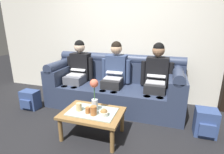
{
  "coord_description": "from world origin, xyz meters",
  "views": [
    {
      "loc": [
        0.92,
        -1.86,
        1.52
      ],
      "look_at": [
        0.04,
        0.89,
        0.65
      ],
      "focal_mm": 28.29,
      "sensor_mm": 36.0,
      "label": 1
    }
  ],
  "objects_px": {
    "backpack_right": "(206,123)",
    "cup_near_right": "(79,107)",
    "person_right": "(156,76)",
    "snack_bowl": "(104,113)",
    "person_middle": "(115,72)",
    "cup_far_center": "(93,111)",
    "backpack_left": "(30,100)",
    "coffee_table": "(92,115)",
    "cup_near_left": "(88,110)",
    "person_left": "(78,69)",
    "flower_vase": "(94,93)",
    "couch": "(115,87)"
  },
  "relations": [
    {
      "from": "couch",
      "to": "person_right",
      "type": "relative_size",
      "value": 2.03
    },
    {
      "from": "snack_bowl",
      "to": "backpack_right",
      "type": "xyz_separation_m",
      "value": [
        1.31,
        0.56,
        -0.23
      ]
    },
    {
      "from": "cup_far_center",
      "to": "backpack_right",
      "type": "height_order",
      "value": "cup_far_center"
    },
    {
      "from": "coffee_table",
      "to": "cup_near_left",
      "type": "relative_size",
      "value": 10.2
    },
    {
      "from": "coffee_table",
      "to": "cup_far_center",
      "type": "bearing_deg",
      "value": -55.87
    },
    {
      "from": "cup_near_left",
      "to": "cup_near_right",
      "type": "bearing_deg",
      "value": 169.02
    },
    {
      "from": "cup_far_center",
      "to": "cup_near_right",
      "type": "bearing_deg",
      "value": 168.32
    },
    {
      "from": "cup_far_center",
      "to": "backpack_left",
      "type": "relative_size",
      "value": 0.35
    },
    {
      "from": "snack_bowl",
      "to": "cup_near_right",
      "type": "bearing_deg",
      "value": 176.68
    },
    {
      "from": "cup_far_center",
      "to": "backpack_right",
      "type": "bearing_deg",
      "value": 22.18
    },
    {
      "from": "backpack_right",
      "to": "cup_near_right",
      "type": "bearing_deg",
      "value": -162.2
    },
    {
      "from": "backpack_left",
      "to": "flower_vase",
      "type": "bearing_deg",
      "value": -14.3
    },
    {
      "from": "person_right",
      "to": "backpack_right",
      "type": "xyz_separation_m",
      "value": [
        0.75,
        -0.54,
        -0.47
      ]
    },
    {
      "from": "flower_vase",
      "to": "snack_bowl",
      "type": "relative_size",
      "value": 3.69
    },
    {
      "from": "couch",
      "to": "person_left",
      "type": "height_order",
      "value": "person_left"
    },
    {
      "from": "coffee_table",
      "to": "cup_near_left",
      "type": "xyz_separation_m",
      "value": [
        -0.04,
        -0.06,
        0.1
      ]
    },
    {
      "from": "person_left",
      "to": "snack_bowl",
      "type": "distance_m",
      "value": 1.47
    },
    {
      "from": "person_right",
      "to": "coffee_table",
      "type": "bearing_deg",
      "value": -125.79
    },
    {
      "from": "coffee_table",
      "to": "person_middle",
      "type": "bearing_deg",
      "value": 90.0
    },
    {
      "from": "person_left",
      "to": "snack_bowl",
      "type": "height_order",
      "value": "person_left"
    },
    {
      "from": "flower_vase",
      "to": "couch",
      "type": "bearing_deg",
      "value": 91.13
    },
    {
      "from": "person_middle",
      "to": "cup_near_left",
      "type": "bearing_deg",
      "value": -91.87
    },
    {
      "from": "person_right",
      "to": "backpack_left",
      "type": "distance_m",
      "value": 2.34
    },
    {
      "from": "cup_far_center",
      "to": "coffee_table",
      "type": "bearing_deg",
      "value": 124.13
    },
    {
      "from": "person_left",
      "to": "backpack_left",
      "type": "relative_size",
      "value": 3.54
    },
    {
      "from": "flower_vase",
      "to": "cup_near_right",
      "type": "distance_m",
      "value": 0.3
    },
    {
      "from": "backpack_right",
      "to": "snack_bowl",
      "type": "bearing_deg",
      "value": -156.83
    },
    {
      "from": "person_right",
      "to": "cup_far_center",
      "type": "xyz_separation_m",
      "value": [
        -0.7,
        -1.13,
        -0.22
      ]
    },
    {
      "from": "cup_near_left",
      "to": "cup_near_right",
      "type": "distance_m",
      "value": 0.15
    },
    {
      "from": "person_right",
      "to": "coffee_table",
      "type": "distance_m",
      "value": 1.33
    },
    {
      "from": "couch",
      "to": "backpack_left",
      "type": "xyz_separation_m",
      "value": [
        -1.45,
        -0.63,
        -0.2
      ]
    },
    {
      "from": "couch",
      "to": "person_right",
      "type": "xyz_separation_m",
      "value": [
        0.75,
        -0.0,
        0.29
      ]
    },
    {
      "from": "coffee_table",
      "to": "backpack_right",
      "type": "xyz_separation_m",
      "value": [
        1.5,
        0.51,
        -0.13
      ]
    },
    {
      "from": "person_left",
      "to": "backpack_right",
      "type": "relative_size",
      "value": 3.18
    },
    {
      "from": "cup_near_left",
      "to": "cup_near_right",
      "type": "height_order",
      "value": "cup_near_right"
    },
    {
      "from": "snack_bowl",
      "to": "cup_near_right",
      "type": "distance_m",
      "value": 0.37
    },
    {
      "from": "person_right",
      "to": "snack_bowl",
      "type": "xyz_separation_m",
      "value": [
        -0.56,
        -1.1,
        -0.24
      ]
    },
    {
      "from": "person_middle",
      "to": "cup_far_center",
      "type": "height_order",
      "value": "person_middle"
    },
    {
      "from": "person_left",
      "to": "flower_vase",
      "type": "distance_m",
      "value": 1.26
    },
    {
      "from": "person_middle",
      "to": "coffee_table",
      "type": "relative_size",
      "value": 1.48
    },
    {
      "from": "person_middle",
      "to": "backpack_left",
      "type": "relative_size",
      "value": 3.54
    },
    {
      "from": "couch",
      "to": "cup_far_center",
      "type": "xyz_separation_m",
      "value": [
        0.06,
        -1.13,
        0.07
      ]
    },
    {
      "from": "person_right",
      "to": "cup_near_left",
      "type": "distance_m",
      "value": 1.38
    },
    {
      "from": "snack_bowl",
      "to": "cup_near_left",
      "type": "distance_m",
      "value": 0.23
    },
    {
      "from": "flower_vase",
      "to": "cup_far_center",
      "type": "xyz_separation_m",
      "value": [
        0.04,
        -0.13,
        -0.2
      ]
    },
    {
      "from": "cup_far_center",
      "to": "snack_bowl",
      "type": "bearing_deg",
      "value": 11.68
    },
    {
      "from": "flower_vase",
      "to": "backpack_left",
      "type": "bearing_deg",
      "value": 165.7
    },
    {
      "from": "snack_bowl",
      "to": "backpack_right",
      "type": "height_order",
      "value": "snack_bowl"
    },
    {
      "from": "person_right",
      "to": "cup_near_left",
      "type": "bearing_deg",
      "value": -125.47
    },
    {
      "from": "couch",
      "to": "cup_far_center",
      "type": "distance_m",
      "value": 1.14
    }
  ]
}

